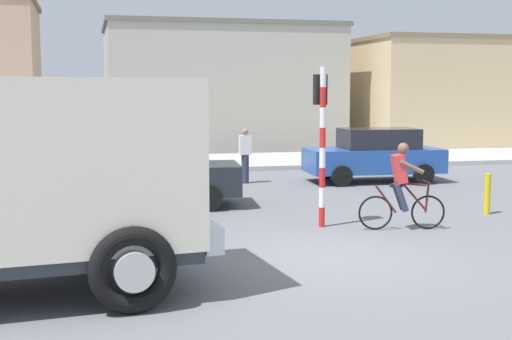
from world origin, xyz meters
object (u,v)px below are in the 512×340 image
object	(u,v)px
car_red_near	(152,172)
car_far_side	(375,155)
pedestrian_near_kerb	(245,155)
bollard_far	(487,194)
car_white_mid	(95,158)
traffic_light_pole	(321,124)
cyclist	(402,186)

from	to	relation	value
car_red_near	car_far_side	size ratio (longest dim) A/B	1.01
car_far_side	pedestrian_near_kerb	bearing A→B (deg)	171.48
car_red_near	bollard_far	bearing A→B (deg)	-20.94
car_white_mid	pedestrian_near_kerb	size ratio (longest dim) A/B	2.66
car_red_near	car_far_side	world-z (taller)	same
traffic_light_pole	pedestrian_near_kerb	size ratio (longest dim) A/B	1.98
bollard_far	car_red_near	bearing A→B (deg)	159.06
car_red_near	pedestrian_near_kerb	bearing A→B (deg)	49.51
pedestrian_near_kerb	bollard_far	xyz separation A→B (m)	(4.09, -6.29, -0.40)
pedestrian_near_kerb	bollard_far	distance (m)	7.52
car_red_near	car_far_side	distance (m)	7.50
cyclist	pedestrian_near_kerb	bearing A→B (deg)	101.25
pedestrian_near_kerb	car_red_near	bearing A→B (deg)	-130.49
traffic_light_pole	bollard_far	distance (m)	4.38
bollard_far	car_white_mid	bearing A→B (deg)	141.59
traffic_light_pole	car_far_side	bearing A→B (deg)	58.47
traffic_light_pole	car_red_near	bearing A→B (deg)	134.18
traffic_light_pole	bollard_far	world-z (taller)	traffic_light_pole
traffic_light_pole	car_white_mid	xyz separation A→B (m)	(-4.36, 7.12, -1.25)
car_white_mid	car_far_side	size ratio (longest dim) A/B	1.06
traffic_light_pole	car_red_near	distance (m)	4.61
car_far_side	car_white_mid	bearing A→B (deg)	173.38
cyclist	car_white_mid	bearing A→B (deg)	126.51
cyclist	car_red_near	xyz separation A→B (m)	(-4.52, 3.89, -0.05)
car_white_mid	pedestrian_near_kerb	xyz separation A→B (m)	(4.31, -0.37, 0.03)
car_far_side	bollard_far	size ratio (longest dim) A/B	4.54
cyclist	bollard_far	bearing A→B (deg)	24.03
car_far_side	pedestrian_near_kerb	xyz separation A→B (m)	(-3.84, 0.58, 0.03)
car_white_mid	pedestrian_near_kerb	bearing A→B (deg)	-4.91
cyclist	car_far_side	bearing A→B (deg)	71.11
cyclist	car_far_side	distance (m)	7.27
cyclist	car_red_near	world-z (taller)	cyclist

